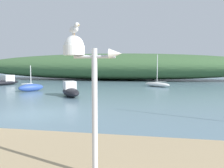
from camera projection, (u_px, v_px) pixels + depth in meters
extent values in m
plane|color=slate|center=(36.00, 114.00, 12.39)|extent=(120.00, 120.00, 0.00)
ellipsoid|color=#3D6038|center=(112.00, 67.00, 39.89)|extent=(51.56, 10.27, 4.41)
cylinder|color=silver|center=(95.00, 113.00, 4.96)|extent=(0.12, 0.12, 2.73)
cylinder|color=silver|center=(94.00, 57.00, 4.86)|extent=(0.88, 0.07, 0.07)
cylinder|color=white|center=(74.00, 50.00, 4.93)|extent=(0.45, 0.45, 0.20)
sphere|color=white|center=(74.00, 45.00, 4.92)|extent=(0.41, 0.41, 0.41)
cone|color=silver|center=(115.00, 54.00, 4.77)|extent=(0.27, 0.21, 0.21)
cylinder|color=orange|center=(75.00, 34.00, 4.91)|extent=(0.01, 0.01, 0.05)
cylinder|color=orange|center=(73.00, 34.00, 4.89)|extent=(0.01, 0.01, 0.05)
ellipsoid|color=white|center=(74.00, 29.00, 4.89)|extent=(0.29, 0.26, 0.15)
ellipsoid|color=#9EA0A8|center=(74.00, 28.00, 4.89)|extent=(0.27, 0.23, 0.05)
sphere|color=white|center=(77.00, 25.00, 4.80)|extent=(0.10, 0.10, 0.10)
cone|color=gold|center=(79.00, 25.00, 4.75)|extent=(0.07, 0.06, 0.03)
ellipsoid|color=#2D4C9E|center=(31.00, 88.00, 22.69)|extent=(2.08, 2.41, 0.72)
cylinder|color=silver|center=(31.00, 76.00, 22.59)|extent=(0.08, 0.08, 1.98)
cylinder|color=silver|center=(27.00, 84.00, 22.41)|extent=(0.72, 0.92, 0.06)
ellipsoid|color=black|center=(71.00, 92.00, 19.11)|extent=(2.82, 3.49, 0.70)
cube|color=silver|center=(70.00, 86.00, 19.39)|extent=(1.41, 1.50, 0.77)
ellipsoid|color=white|center=(157.00, 84.00, 27.27)|extent=(3.27, 2.72, 0.54)
cylinder|color=silver|center=(157.00, 69.00, 27.12)|extent=(0.08, 0.08, 3.33)
cylinder|color=silver|center=(161.00, 82.00, 26.88)|extent=(1.26, 0.93, 0.06)
ellipsoid|color=black|center=(5.00, 83.00, 29.67)|extent=(2.55, 3.92, 0.61)
cube|color=silver|center=(8.00, 78.00, 29.94)|extent=(1.47, 1.58, 0.84)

